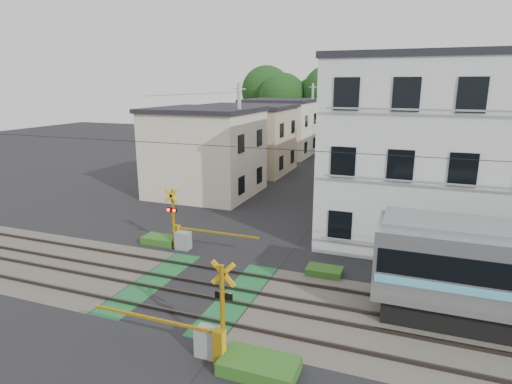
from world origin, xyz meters
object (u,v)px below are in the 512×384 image
at_px(crossing_signal_near, 210,336).
at_px(crossing_signal_far, 182,235).
at_px(apartment_block, 430,151).
at_px(pedestrian, 342,149).

xyz_separation_m(crossing_signal_near, crossing_signal_far, (-5.17, 7.31, 0.00)).
distance_m(apartment_block, pedestrian, 26.03).
bearing_deg(apartment_block, pedestrian, 108.95).
bearing_deg(crossing_signal_far, apartment_block, 27.78).
xyz_separation_m(crossing_signal_far, apartment_block, (11.09, 5.84, 3.94)).
bearing_deg(crossing_signal_near, pedestrian, 93.74).
relative_size(apartment_block, pedestrian, 5.61).
height_order(crossing_signal_far, pedestrian, crossing_signal_far).
height_order(crossing_signal_far, apartment_block, apartment_block).
bearing_deg(crossing_signal_near, apartment_block, 65.78).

